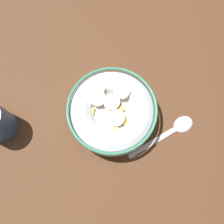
# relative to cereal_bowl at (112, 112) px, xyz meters

# --- Properties ---
(ground_plane) EXTENTS (1.30, 1.30, 0.02)m
(ground_plane) POSITION_rel_cereal_bowl_xyz_m (-0.00, 0.00, -0.04)
(ground_plane) COLOR #472B19
(cereal_bowl) EXTENTS (0.18, 0.18, 0.06)m
(cereal_bowl) POSITION_rel_cereal_bowl_xyz_m (0.00, 0.00, 0.00)
(cereal_bowl) COLOR #B2BCC6
(cereal_bowl) RESTS_ON ground_plane
(spoon) EXTENTS (0.08, 0.15, 0.01)m
(spoon) POSITION_rel_cereal_bowl_xyz_m (-0.12, -0.06, -0.03)
(spoon) COLOR #A5A5AD
(spoon) RESTS_ON ground_plane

